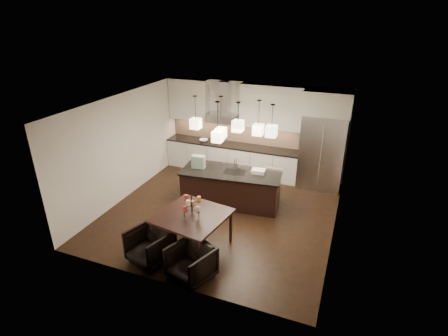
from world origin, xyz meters
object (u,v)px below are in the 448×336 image
at_px(armchair_left, 150,246).
at_px(armchair_right, 191,263).
at_px(island_body, 231,188).
at_px(dining_table, 193,231).
at_px(refrigerator, 322,152).

relative_size(armchair_left, armchair_right, 1.03).
xyz_separation_m(island_body, armchair_left, (-0.69, -2.85, -0.08)).
height_order(dining_table, armchair_left, dining_table).
xyz_separation_m(island_body, dining_table, (-0.09, -2.12, -0.03)).
relative_size(dining_table, armchair_left, 1.70).
distance_m(island_body, armchair_left, 2.93).
height_order(refrigerator, dining_table, refrigerator).
distance_m(dining_table, armchair_right, 0.97).
relative_size(refrigerator, dining_table, 1.59).
relative_size(refrigerator, armchair_left, 2.71).
bearing_deg(dining_table, armchair_right, -56.87).
relative_size(island_body, dining_table, 1.84).
bearing_deg(island_body, armchair_right, -90.62).
bearing_deg(armchair_right, armchair_left, -167.98).
relative_size(refrigerator, island_body, 0.86).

